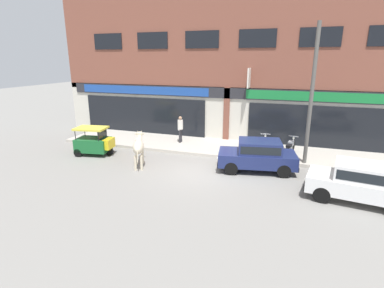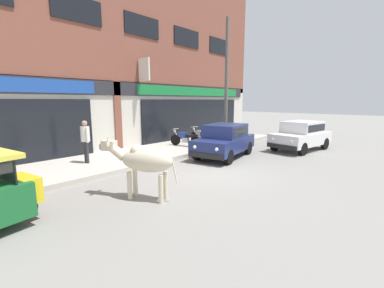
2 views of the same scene
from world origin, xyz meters
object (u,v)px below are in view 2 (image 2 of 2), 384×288
pedestrian (85,137)px  motorcycle_1 (201,136)px  utility_pole (226,83)px  motorcycle_0 (185,139)px  car_0 (225,139)px  car_1 (301,134)px  cow (143,161)px

pedestrian → motorcycle_1: bearing=-3.1°
motorcycle_1 → utility_pole: 3.15m
pedestrian → motorcycle_0: bearing=-3.7°
motorcycle_0 → pedestrian: bearing=176.3°
car_0 → motorcycle_1: (1.38, 2.52, -0.26)m
utility_pole → motorcycle_0: bearing=150.4°
car_0 → car_1: size_ratio=1.01×
motorcycle_0 → motorcycle_1: bearing=-0.5°
utility_pole → pedestrian: bearing=168.4°
cow → utility_pole: 8.41m
motorcycle_1 → motorcycle_0: bearing=179.5°
car_0 → motorcycle_0: 2.55m
motorcycle_1 → pedestrian: bearing=176.9°
car_1 → utility_pole: bearing=118.1°
car_0 → motorcycle_1: bearing=61.4°
cow → motorcycle_0: cow is taller
cow → utility_pole: bearing=19.6°
pedestrian → utility_pole: utility_pole is taller
car_0 → utility_pole: utility_pole is taller
car_1 → motorcycle_0: size_ratio=2.09×
cow → car_0: (5.49, 1.30, -0.19)m
car_0 → utility_pole: bearing=33.8°
motorcycle_1 → cow: bearing=-150.9°
car_1 → motorcycle_0: car_1 is taller
motorcycle_0 → car_1: bearing=-50.0°
motorcycle_0 → utility_pole: utility_pole is taller
motorcycle_1 → utility_pole: bearing=-56.7°
car_1 → motorcycle_0: 5.89m
cow → car_1: size_ratio=0.53×
car_0 → motorcycle_0: size_ratio=2.11×
cow → pedestrian: bearing=82.7°
motorcycle_0 → utility_pole: size_ratio=0.28×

